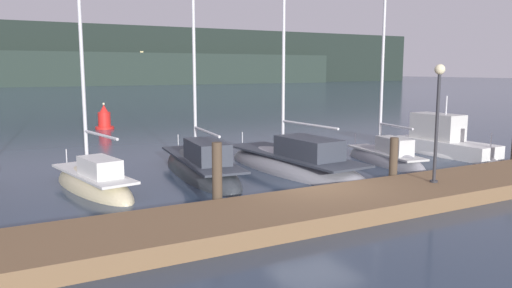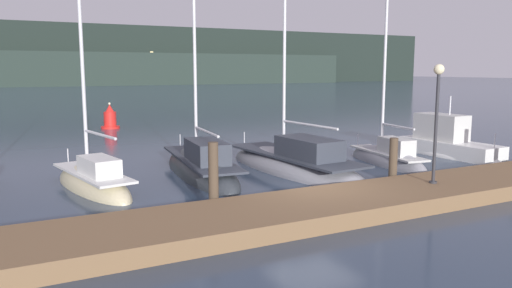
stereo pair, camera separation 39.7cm
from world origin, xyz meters
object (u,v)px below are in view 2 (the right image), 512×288
Objects in this scene: sailboat_berth_4 at (294,168)px; motorboat_berth_6 at (448,148)px; sailboat_berth_2 at (93,185)px; sailboat_berth_5 at (387,161)px; sailboat_berth_3 at (201,170)px; dock_lamppost at (437,104)px; channel_buoy at (110,119)px.

motorboat_berth_6 is (8.24, -0.16, 0.22)m from sailboat_berth_4.
sailboat_berth_2 is 1.04× the size of sailboat_berth_5.
sailboat_berth_4 reaches higher than sailboat_berth_5.
sailboat_berth_5 is 1.39× the size of motorboat_berth_6.
motorboat_berth_6 is (15.74, -0.78, 0.24)m from sailboat_berth_2.
sailboat_berth_3 is 7.87m from sailboat_berth_5.
dock_lamppost is (-6.53, -5.26, 2.57)m from motorboat_berth_6.
sailboat_berth_3 is 2.80× the size of dock_lamppost.
motorboat_berth_6 is 1.48× the size of dock_lamppost.
sailboat_berth_3 is 5.86× the size of channel_buoy.
sailboat_berth_5 is at bearing -5.76° from sailboat_berth_2.
sailboat_berth_5 is 6.16m from dock_lamppost.
sailboat_berth_4 is 3.50× the size of dock_lamppost.
dock_lamppost is (1.71, -5.42, 2.79)m from sailboat_berth_4.
sailboat_berth_5 is 19.98m from channel_buoy.
sailboat_berth_3 is 0.80× the size of sailboat_berth_4.
sailboat_berth_3 is 1.36× the size of sailboat_berth_5.
sailboat_berth_3 reaches higher than sailboat_berth_2.
sailboat_berth_4 is 8.25m from motorboat_berth_6.
sailboat_berth_3 is at bearing 173.31° from motorboat_berth_6.
sailboat_berth_3 is 8.84m from dock_lamppost.
sailboat_berth_3 is at bearing 166.98° from sailboat_berth_5.
sailboat_berth_2 is 15.76m from motorboat_berth_6.
sailboat_berth_2 reaches higher than dock_lamppost.
sailboat_berth_4 reaches higher than sailboat_berth_3.
sailboat_berth_2 is 2.16× the size of dock_lamppost.
sailboat_berth_4 is at bearing 107.54° from dock_lamppost.
sailboat_berth_5 reaches higher than motorboat_berth_6.
sailboat_berth_4 is at bearing -19.47° from sailboat_berth_3.
sailboat_berth_3 is at bearing 160.53° from sailboat_berth_4.
sailboat_berth_5 is (11.75, -1.18, 0.00)m from sailboat_berth_2.
sailboat_berth_3 reaches higher than sailboat_berth_5.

